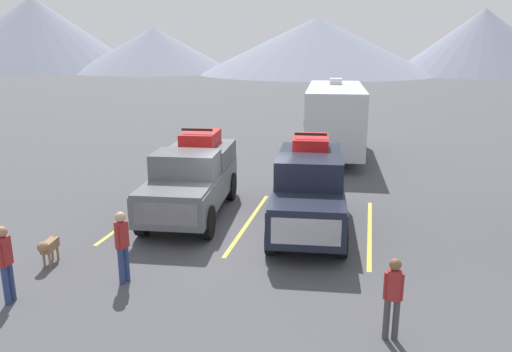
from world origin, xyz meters
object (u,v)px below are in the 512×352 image
Objects in this scene: pickup_truck_b at (309,186)px; pickup_truck_a at (193,176)px; camper_trailer_a at (335,116)px; person_c at (5,259)px; dog at (48,247)px; person_a at (122,242)px; person_b at (393,294)px.

pickup_truck_a is at bearing 173.87° from pickup_truck_b.
camper_trailer_a reaches higher than person_c.
person_c is 1.95× the size of dog.
camper_trailer_a is 16.97m from person_c.
dog is at bearing -112.56° from camper_trailer_a.
pickup_truck_a is 4.98m from person_a.
person_a is (0.12, -4.97, -0.23)m from pickup_truck_a.
pickup_truck_a is at bearing 91.36° from person_a.
person_a is 1.05× the size of person_b.
pickup_truck_a is 8.45m from person_b.
camper_trailer_a is (3.77, 9.66, 0.72)m from pickup_truck_a.
person_a is at bearing -88.64° from pickup_truck_a.
camper_trailer_a is 15.82m from person_b.
person_a is at bearing 35.41° from person_c.
dog is at bearing 100.13° from person_c.
pickup_truck_b is 7.24m from dog.
pickup_truck_a reaches higher than person_a.
person_a reaches higher than person_b.
camper_trailer_a is 15.45m from dog.
person_c is at bearing -79.87° from dog.
person_a is 1.00× the size of person_c.
dog is at bearing -115.06° from pickup_truck_a.
camper_trailer_a reaches higher than person_b.
dog is at bearing 169.96° from person_b.
person_b is 7.78m from person_c.
person_c is at bearing -177.36° from person_b.
dog is (-5.89, -4.14, -0.76)m from pickup_truck_b.
person_c is at bearing -109.24° from camper_trailer_a.
pickup_truck_a is at bearing 64.94° from dog.
person_b is 1.85× the size of dog.
person_b reaches higher than dog.
person_b is at bearing -68.49° from pickup_truck_b.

